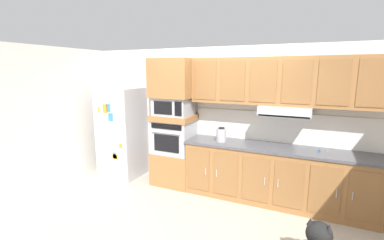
# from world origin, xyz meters

# --- Properties ---
(ground_plane) EXTENTS (9.60, 9.60, 0.00)m
(ground_plane) POSITION_xyz_m (0.00, 0.00, 0.00)
(ground_plane) COLOR #B2A899
(back_kitchen_wall) EXTENTS (6.20, 0.12, 2.50)m
(back_kitchen_wall) POSITION_xyz_m (0.00, 1.11, 1.25)
(back_kitchen_wall) COLOR silver
(back_kitchen_wall) RESTS_ON ground
(side_panel_left) EXTENTS (0.12, 7.10, 2.50)m
(side_panel_left) POSITION_xyz_m (-2.80, 0.00, 1.25)
(side_panel_left) COLOR silver
(side_panel_left) RESTS_ON ground
(refrigerator) EXTENTS (0.76, 0.73, 1.76)m
(refrigerator) POSITION_xyz_m (-2.06, 0.68, 0.88)
(refrigerator) COLOR #ADADB2
(refrigerator) RESTS_ON ground
(oven_base_cabinet) EXTENTS (0.74, 0.62, 0.60)m
(oven_base_cabinet) POSITION_xyz_m (-0.91, 0.75, 0.30)
(oven_base_cabinet) COLOR #996638
(oven_base_cabinet) RESTS_ON ground
(built_in_oven) EXTENTS (0.70, 0.62, 0.60)m
(built_in_oven) POSITION_xyz_m (-0.91, 0.75, 0.90)
(built_in_oven) COLOR #A8AAAF
(built_in_oven) RESTS_ON oven_base_cabinet
(appliance_mid_shelf) EXTENTS (0.74, 0.62, 0.10)m
(appliance_mid_shelf) POSITION_xyz_m (-0.91, 0.75, 1.25)
(appliance_mid_shelf) COLOR #996638
(appliance_mid_shelf) RESTS_ON built_in_oven
(microwave) EXTENTS (0.64, 0.54, 0.32)m
(microwave) POSITION_xyz_m (-0.91, 0.75, 1.46)
(microwave) COLOR #A8AAAF
(microwave) RESTS_ON appliance_mid_shelf
(appliance_upper_cabinet) EXTENTS (0.74, 0.62, 0.68)m
(appliance_upper_cabinet) POSITION_xyz_m (-0.91, 0.75, 1.96)
(appliance_upper_cabinet) COLOR #996638
(appliance_upper_cabinet) RESTS_ON microwave
(lower_cabinet_run) EXTENTS (2.86, 0.63, 0.88)m
(lower_cabinet_run) POSITION_xyz_m (0.89, 0.75, 0.44)
(lower_cabinet_run) COLOR #996638
(lower_cabinet_run) RESTS_ON ground
(countertop_slab) EXTENTS (2.90, 0.64, 0.04)m
(countertop_slab) POSITION_xyz_m (0.89, 0.75, 0.90)
(countertop_slab) COLOR #4C4C51
(countertop_slab) RESTS_ON lower_cabinet_run
(backsplash_panel) EXTENTS (2.90, 0.02, 0.50)m
(backsplash_panel) POSITION_xyz_m (0.89, 1.04, 1.17)
(backsplash_panel) COLOR silver
(backsplash_panel) RESTS_ON countertop_slab
(upper_cabinet_with_hood) EXTENTS (2.86, 0.48, 0.88)m
(upper_cabinet_with_hood) POSITION_xyz_m (0.89, 0.87, 1.90)
(upper_cabinet_with_hood) COLOR #996638
(upper_cabinet_with_hood) RESTS_ON backsplash_panel
(screwdriver) EXTENTS (0.14, 0.12, 0.03)m
(screwdriver) POSITION_xyz_m (1.51, 0.79, 0.93)
(screwdriver) COLOR blue
(screwdriver) RESTS_ON countertop_slab
(electric_kettle) EXTENTS (0.17, 0.17, 0.24)m
(electric_kettle) POSITION_xyz_m (0.01, 0.70, 1.03)
(electric_kettle) COLOR #A8AAAF
(electric_kettle) RESTS_ON countertop_slab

